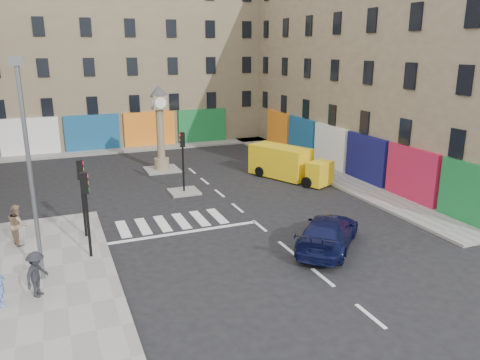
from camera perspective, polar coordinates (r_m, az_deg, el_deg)
ground at (r=23.09m, az=3.44°, el=-6.46°), size 120.00×120.00×0.00m
sidewalk_left at (r=19.34m, az=-25.21°, el=-12.43°), size 7.00×16.00×0.15m
sidewalk_right at (r=35.42m, az=9.15°, el=1.44°), size 2.60×30.00×0.15m
sidewalk_far at (r=42.65m, az=-14.62°, el=3.56°), size 32.00×2.40×0.15m
island_near at (r=29.50m, az=-6.83°, el=-1.42°), size 1.80×1.80×0.12m
island_far at (r=35.11m, az=-9.48°, el=1.27°), size 2.40×2.40×0.12m
building_right at (r=38.05m, az=18.08°, el=13.94°), size 10.00×30.00×16.00m
building_far at (r=47.52m, az=-16.37°, el=14.89°), size 32.00×10.00×17.00m
traffic_light_left_near at (r=20.38m, az=-18.26°, el=-2.47°), size 0.28×0.22×3.70m
traffic_light_left_far at (r=22.68m, az=-18.75°, el=-0.70°), size 0.28×0.22×3.70m
traffic_light_island at (r=28.86m, az=-7.00°, el=3.38°), size 0.28×0.22×3.70m
lamp_post at (r=18.46m, az=-24.35°, el=2.06°), size 0.50×0.25×8.30m
clock_pillar at (r=34.41m, az=-9.74°, el=6.90°), size 1.20×1.20×6.10m
navy_sedan at (r=21.49m, az=10.68°, el=-6.29°), size 5.12×5.16×1.50m
yellow_van at (r=32.33m, az=5.78°, el=2.02°), size 4.11×6.20×2.18m
pedestrian_tan at (r=23.41m, az=-25.50°, el=-4.90°), size 0.93×1.07×1.85m
pedestrian_dark at (r=18.39m, az=-23.54°, el=-10.48°), size 1.14×1.26×1.70m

